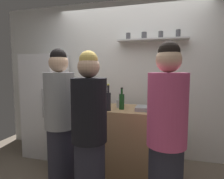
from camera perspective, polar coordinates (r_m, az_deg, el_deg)
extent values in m
cube|color=white|center=(3.28, 5.42, 3.23)|extent=(4.80, 0.10, 2.60)
cube|color=silver|center=(3.10, 11.97, 14.42)|extent=(1.08, 0.22, 0.02)
cylinder|color=#4C4C51|center=(3.16, 4.89, 15.58)|extent=(0.07, 0.07, 0.11)
cylinder|color=#4C4C51|center=(3.13, 9.61, 15.63)|extent=(0.08, 0.08, 0.11)
cylinder|color=#4C4C51|center=(3.11, 14.41, 15.59)|extent=(0.07, 0.07, 0.11)
cylinder|color=#4C4C51|center=(3.11, 19.23, 15.55)|extent=(0.07, 0.07, 0.12)
cube|color=white|center=(3.49, -19.07, -4.34)|extent=(0.58, 0.60, 1.70)
cylinder|color=#99999E|center=(3.13, -20.03, -3.94)|extent=(0.02, 0.02, 0.45)
cube|color=#9E7A51|center=(2.78, 0.00, -14.82)|extent=(1.64, 0.63, 0.93)
cube|color=gray|center=(2.48, 11.13, -5.68)|extent=(0.34, 0.24, 0.05)
cylinder|color=#B2B2B7|center=(2.65, 2.43, -4.23)|extent=(0.10, 0.10, 0.11)
cylinder|color=silver|center=(2.65, 2.87, -2.85)|extent=(0.01, 0.01, 0.17)
cylinder|color=silver|center=(2.65, 2.00, -2.78)|extent=(0.01, 0.03, 0.17)
cylinder|color=silver|center=(2.65, 2.13, -2.91)|extent=(0.02, 0.04, 0.16)
cylinder|color=silver|center=(2.63, 2.29, -2.91)|extent=(0.01, 0.01, 0.17)
cylinder|color=silver|center=(2.62, 2.54, -3.04)|extent=(0.02, 0.02, 0.16)
cylinder|color=silver|center=(2.64, 2.42, -2.75)|extent=(0.04, 0.02, 0.18)
cylinder|color=#472814|center=(2.82, -8.45, -2.42)|extent=(0.07, 0.07, 0.23)
cylinder|color=#472814|center=(2.80, -8.50, 0.65)|extent=(0.03, 0.03, 0.07)
cylinder|color=maroon|center=(2.80, -8.51, 1.57)|extent=(0.03, 0.03, 0.02)
cylinder|color=#B2BFB2|center=(3.04, -9.88, -1.89)|extent=(0.07, 0.07, 0.22)
cylinder|color=#B2BFB2|center=(3.02, -9.92, 0.90)|extent=(0.03, 0.03, 0.07)
cylinder|color=#333333|center=(3.02, -9.94, 1.74)|extent=(0.03, 0.03, 0.02)
cylinder|color=#19471E|center=(2.51, 2.94, -3.68)|extent=(0.07, 0.07, 0.20)
cylinder|color=#19471E|center=(2.49, 2.95, -0.58)|extent=(0.03, 0.03, 0.07)
cylinder|color=black|center=(2.49, 2.96, 0.42)|extent=(0.03, 0.03, 0.02)
cylinder|color=black|center=(2.42, -1.12, -3.69)|extent=(0.07, 0.07, 0.23)
cylinder|color=black|center=(2.40, -1.13, 0.16)|extent=(0.03, 0.03, 0.10)
cylinder|color=gold|center=(2.40, -1.13, 1.51)|extent=(0.03, 0.03, 0.02)
cylinder|color=silver|center=(2.76, 14.39, -3.29)|extent=(0.09, 0.09, 0.17)
cylinder|color=silver|center=(2.75, 14.44, -1.29)|extent=(0.05, 0.05, 0.02)
cylinder|color=#268C3F|center=(2.75, 14.45, -0.90)|extent=(0.06, 0.06, 0.02)
cylinder|color=#262633|center=(2.43, -15.00, -19.96)|extent=(0.30, 0.30, 0.79)
cylinder|color=gray|center=(2.22, -15.47, -3.19)|extent=(0.34, 0.34, 0.63)
sphere|color=#D8AD8C|center=(2.19, -15.77, 7.73)|extent=(0.21, 0.21, 0.21)
sphere|color=black|center=(2.20, -15.81, 9.41)|extent=(0.18, 0.18, 0.18)
cylinder|color=#D14C7F|center=(1.70, 16.26, -5.84)|extent=(0.34, 0.34, 0.63)
sphere|color=#D8AD8C|center=(1.66, 16.67, 8.54)|extent=(0.22, 0.22, 0.22)
sphere|color=black|center=(1.67, 16.74, 10.75)|extent=(0.18, 0.18, 0.18)
cylinder|color=#262633|center=(2.07, -6.64, -25.02)|extent=(0.30, 0.30, 0.77)
cylinder|color=black|center=(1.82, -6.89, -6.15)|extent=(0.34, 0.34, 0.61)
sphere|color=#D8AD8C|center=(1.78, -7.05, 6.75)|extent=(0.21, 0.21, 0.21)
sphere|color=#D8B759|center=(1.79, -7.07, 8.74)|extent=(0.18, 0.18, 0.18)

